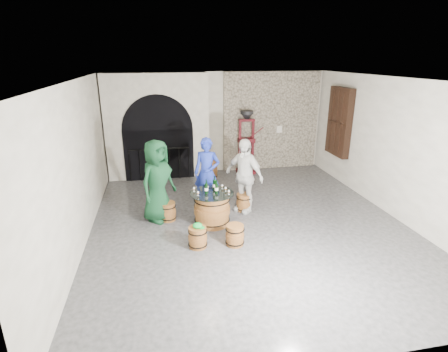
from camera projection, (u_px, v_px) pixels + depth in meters
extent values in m
plane|color=#2C2C2F|center=(248.00, 223.00, 8.06)|extent=(8.00, 8.00, 0.00)
plane|color=beige|center=(217.00, 123.00, 11.25)|extent=(8.00, 0.00, 8.00)
plane|color=beige|center=(344.00, 253.00, 3.82)|extent=(8.00, 0.00, 8.00)
plane|color=beige|center=(78.00, 165.00, 6.90)|extent=(0.00, 8.00, 8.00)
plane|color=beige|center=(394.00, 148.00, 8.17)|extent=(0.00, 8.00, 8.00)
plane|color=beige|center=(251.00, 79.00, 7.02)|extent=(8.00, 8.00, 0.00)
cube|color=tan|center=(271.00, 121.00, 11.52)|extent=(3.20, 0.12, 3.18)
cube|color=beige|center=(158.00, 127.00, 10.67)|extent=(3.10, 0.50, 3.18)
cube|color=black|center=(159.00, 155.00, 10.69)|extent=(2.10, 0.03, 1.55)
cylinder|color=black|center=(158.00, 130.00, 10.44)|extent=(2.10, 0.03, 2.10)
cylinder|color=black|center=(159.00, 149.00, 10.57)|extent=(1.79, 0.04, 0.04)
cylinder|color=black|center=(130.00, 166.00, 10.56)|extent=(0.02, 0.02, 0.98)
cylinder|color=black|center=(140.00, 166.00, 10.62)|extent=(0.02, 0.02, 0.98)
cylinder|color=black|center=(150.00, 165.00, 10.67)|extent=(0.02, 0.02, 0.98)
cylinder|color=black|center=(160.00, 164.00, 10.73)|extent=(0.02, 0.02, 0.98)
cylinder|color=black|center=(170.00, 164.00, 10.78)|extent=(0.02, 0.02, 0.98)
cylinder|color=black|center=(179.00, 163.00, 10.83)|extent=(0.02, 0.02, 0.98)
cylinder|color=black|center=(189.00, 163.00, 10.89)|extent=(0.02, 0.02, 0.98)
cube|color=black|center=(339.00, 122.00, 10.31)|extent=(0.20, 1.10, 2.00)
cube|color=black|center=(338.00, 122.00, 10.30)|extent=(0.06, 0.88, 1.76)
cube|color=black|center=(339.00, 122.00, 10.31)|extent=(0.22, 0.92, 0.06)
cube|color=black|center=(344.00, 124.00, 10.04)|extent=(0.22, 0.06, 1.80)
cube|color=black|center=(339.00, 122.00, 10.31)|extent=(0.22, 0.06, 1.80)
cube|color=black|center=(334.00, 120.00, 10.58)|extent=(0.22, 0.06, 1.80)
cylinder|color=brown|center=(212.00, 209.00, 7.89)|extent=(0.76, 0.76, 0.72)
cylinder|color=brown|center=(212.00, 209.00, 7.89)|extent=(0.82, 0.82, 0.16)
torus|color=black|center=(212.00, 219.00, 7.97)|extent=(0.82, 0.82, 0.02)
torus|color=black|center=(212.00, 199.00, 7.81)|extent=(0.82, 0.82, 0.02)
cylinder|color=brown|center=(212.00, 194.00, 7.77)|extent=(0.78, 0.78, 0.02)
cylinder|color=black|center=(212.00, 193.00, 7.76)|extent=(0.99, 0.99, 0.01)
cylinder|color=brown|center=(168.00, 212.00, 8.13)|extent=(0.35, 0.35, 0.41)
cylinder|color=brown|center=(168.00, 212.00, 8.13)|extent=(0.38, 0.38, 0.09)
torus|color=black|center=(168.00, 217.00, 8.18)|extent=(0.39, 0.39, 0.02)
torus|color=black|center=(168.00, 206.00, 8.09)|extent=(0.39, 0.39, 0.02)
cylinder|color=brown|center=(167.00, 203.00, 8.06)|extent=(0.36, 0.36, 0.02)
cylinder|color=brown|center=(207.00, 198.00, 8.93)|extent=(0.35, 0.35, 0.41)
cylinder|color=brown|center=(207.00, 198.00, 8.93)|extent=(0.38, 0.38, 0.09)
torus|color=black|center=(207.00, 203.00, 8.98)|extent=(0.39, 0.39, 0.02)
torus|color=black|center=(207.00, 193.00, 8.89)|extent=(0.39, 0.39, 0.02)
cylinder|color=brown|center=(207.00, 190.00, 8.86)|extent=(0.36, 0.36, 0.02)
cylinder|color=brown|center=(244.00, 203.00, 8.64)|extent=(0.35, 0.35, 0.41)
cylinder|color=brown|center=(244.00, 203.00, 8.64)|extent=(0.38, 0.38, 0.09)
torus|color=black|center=(244.00, 208.00, 8.68)|extent=(0.39, 0.39, 0.02)
torus|color=black|center=(244.00, 197.00, 8.59)|extent=(0.39, 0.39, 0.02)
cylinder|color=brown|center=(244.00, 195.00, 8.57)|extent=(0.36, 0.36, 0.02)
cylinder|color=brown|center=(235.00, 235.00, 7.06)|extent=(0.35, 0.35, 0.41)
cylinder|color=brown|center=(235.00, 235.00, 7.06)|extent=(0.38, 0.38, 0.09)
torus|color=black|center=(235.00, 242.00, 7.10)|extent=(0.39, 0.39, 0.02)
torus|color=black|center=(235.00, 229.00, 7.01)|extent=(0.39, 0.39, 0.02)
cylinder|color=brown|center=(235.00, 226.00, 6.99)|extent=(0.36, 0.36, 0.02)
cylinder|color=brown|center=(198.00, 238.00, 6.97)|extent=(0.35, 0.35, 0.41)
cylinder|color=brown|center=(198.00, 238.00, 6.97)|extent=(0.38, 0.38, 0.09)
torus|color=black|center=(198.00, 244.00, 7.02)|extent=(0.39, 0.39, 0.02)
torus|color=black|center=(198.00, 231.00, 6.93)|extent=(0.39, 0.39, 0.02)
cylinder|color=brown|center=(197.00, 228.00, 6.90)|extent=(0.36, 0.36, 0.02)
ellipsoid|color=#0D942D|center=(197.00, 226.00, 6.88)|extent=(0.19, 0.19, 0.10)
cylinder|color=#0D942D|center=(202.00, 228.00, 6.88)|extent=(0.12, 0.12, 0.01)
imported|color=#0F381E|center=(157.00, 181.00, 7.92)|extent=(1.09, 1.09, 1.92)
imported|color=#1C2E9C|center=(207.00, 173.00, 8.68)|extent=(0.76, 0.62, 1.78)
imported|color=silver|center=(244.00, 176.00, 8.40)|extent=(1.02, 1.11, 1.83)
cylinder|color=black|center=(206.00, 189.00, 7.68)|extent=(0.07, 0.07, 0.22)
cylinder|color=white|center=(206.00, 189.00, 7.69)|extent=(0.08, 0.08, 0.06)
cone|color=black|center=(206.00, 183.00, 7.64)|extent=(0.07, 0.07, 0.05)
cylinder|color=black|center=(206.00, 181.00, 7.63)|extent=(0.03, 0.03, 0.07)
cylinder|color=black|center=(217.00, 189.00, 7.69)|extent=(0.07, 0.07, 0.22)
cylinder|color=white|center=(217.00, 189.00, 7.70)|extent=(0.08, 0.08, 0.06)
cone|color=black|center=(216.00, 183.00, 7.65)|extent=(0.07, 0.07, 0.05)
cylinder|color=black|center=(216.00, 181.00, 7.64)|extent=(0.03, 0.03, 0.07)
cylinder|color=black|center=(214.00, 185.00, 7.91)|extent=(0.07, 0.07, 0.22)
cylinder|color=white|center=(214.00, 185.00, 7.91)|extent=(0.08, 0.08, 0.06)
cone|color=black|center=(214.00, 180.00, 7.87)|extent=(0.07, 0.07, 0.05)
cylinder|color=black|center=(214.00, 178.00, 7.85)|extent=(0.03, 0.03, 0.07)
cylinder|color=brown|center=(211.00, 170.00, 10.90)|extent=(0.39, 0.39, 0.56)
cylinder|color=brown|center=(211.00, 170.00, 10.90)|extent=(0.42, 0.42, 0.12)
torus|color=black|center=(211.00, 176.00, 10.96)|extent=(0.43, 0.43, 0.02)
torus|color=black|center=(211.00, 164.00, 10.84)|extent=(0.43, 0.43, 0.02)
cylinder|color=brown|center=(211.00, 161.00, 10.81)|extent=(0.40, 0.40, 0.02)
cube|color=#470B14|center=(246.00, 171.00, 11.49)|extent=(0.57, 0.47, 0.11)
cube|color=#470B14|center=(246.00, 140.00, 11.15)|extent=(0.52, 0.34, 0.13)
cube|color=#470B14|center=(247.00, 120.00, 10.94)|extent=(0.51, 0.15, 0.08)
cylinder|color=black|center=(246.00, 154.00, 11.30)|extent=(0.06, 0.06, 1.07)
cylinder|color=black|center=(247.00, 112.00, 10.86)|extent=(0.41, 0.41, 0.10)
cone|color=black|center=(247.00, 116.00, 10.90)|extent=(0.41, 0.41, 0.21)
cube|color=#470B14|center=(240.00, 146.00, 11.16)|extent=(0.08, 0.08, 1.72)
cube|color=#470B14|center=(253.00, 145.00, 11.26)|extent=(0.08, 0.08, 1.72)
cylinder|color=#470B14|center=(257.00, 133.00, 11.10)|extent=(0.46, 0.05, 0.34)
cube|color=silver|center=(279.00, 129.00, 11.57)|extent=(0.18, 0.10, 0.22)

